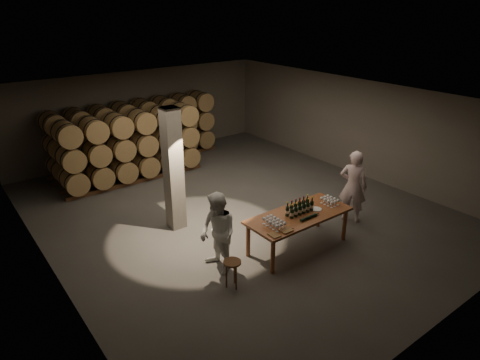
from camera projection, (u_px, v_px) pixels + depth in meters
room at (173, 170)px, 10.73m from camera, size 12.00×12.00×12.00m
tasting_table at (299, 218)px, 10.07m from camera, size 2.60×1.10×0.90m
barrel_stack_back at (136, 132)px, 15.24m from camera, size 6.26×0.95×2.31m
barrel_stack_front at (132, 146)px, 13.78m from camera, size 4.70×0.95×2.31m
bottle_cluster at (300, 208)px, 10.03m from camera, size 0.74×0.24×0.36m
lying_bottles at (309, 217)px, 9.81m from camera, size 0.59×0.07×0.07m
glass_cluster_left at (274, 221)px, 9.45m from camera, size 0.30×0.52×0.17m
glass_cluster_right at (330, 200)px, 10.48m from camera, size 0.30×0.41×0.17m
plate at (316, 209)px, 10.25m from camera, size 0.26×0.26×0.01m
notebook_near at (286, 230)px, 9.29m from camera, size 0.26×0.21×0.03m
notebook_corner at (274, 235)px, 9.12m from camera, size 0.21×0.26×0.02m
pen at (291, 229)px, 9.38m from camera, size 0.13×0.04×0.01m
stool at (232, 266)px, 8.75m from camera, size 0.37×0.37×0.62m
person_man at (353, 186)px, 11.27m from camera, size 0.77×0.87×1.99m
person_woman at (218, 233)px, 9.16m from camera, size 0.70×0.90×1.84m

